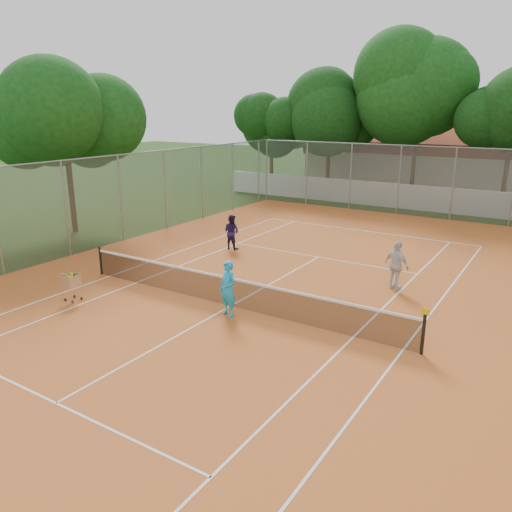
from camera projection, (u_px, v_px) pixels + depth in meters
The scene contains 12 objects.
ground at pixel (231, 307), 15.73m from camera, with size 120.00×120.00×0.00m, color #17330D.
court_pad at pixel (231, 307), 15.73m from camera, with size 18.00×34.00×0.02m, color #C16025.
court_lines at pixel (231, 306), 15.73m from camera, with size 10.98×23.78×0.01m, color white.
tennis_net at pixel (230, 292), 15.59m from camera, with size 11.88×0.10×0.98m, color black.
perimeter_fence at pixel (230, 246), 15.16m from camera, with size 18.00×34.00×4.00m, color slate.
boundary_wall at pixel (407, 197), 30.89m from camera, with size 26.00×0.30×1.50m, color white.
clubhouse at pixel (420, 158), 39.60m from camera, with size 16.40×9.00×4.40m, color beige.
tropical_trees at pixel (426, 125), 32.11m from camera, with size 29.00×19.00×10.00m, color black.
player_near at pixel (228, 289), 14.80m from camera, with size 0.62×0.41×1.70m, color #1BA9EA.
player_far_left at pixel (232, 232), 21.99m from camera, with size 0.75×0.58×1.53m, color #241746.
player_far_right at pixel (396, 265), 17.00m from camera, with size 1.00×0.42×1.71m, color silver.
ball_hopper at pixel (72, 286), 16.06m from camera, with size 0.47×0.47×0.97m, color silver.
Camera 1 is at (8.52, -11.91, 6.02)m, focal length 35.00 mm.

